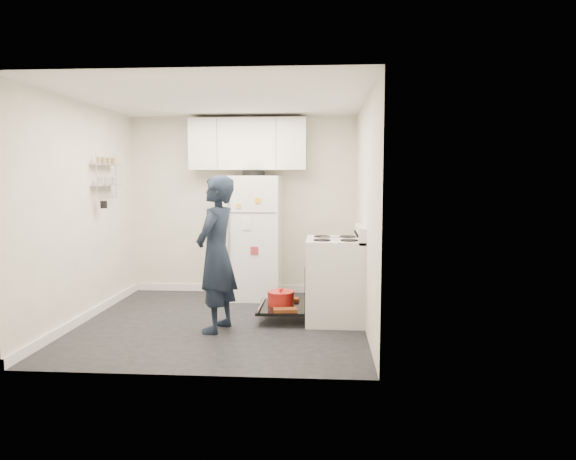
# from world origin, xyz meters

# --- Properties ---
(room) EXTENTS (3.21, 3.21, 2.51)m
(room) POSITION_xyz_m (-0.03, 0.03, 1.21)
(room) COLOR black
(room) RESTS_ON ground
(electric_range) EXTENTS (0.66, 0.76, 1.10)m
(electric_range) POSITION_xyz_m (1.26, 0.15, 0.47)
(electric_range) COLOR silver
(electric_range) RESTS_ON ground
(open_oven_door) EXTENTS (0.55, 0.70, 0.24)m
(open_oven_door) POSITION_xyz_m (0.66, 0.17, 0.20)
(open_oven_door) COLOR black
(open_oven_door) RESTS_ON ground
(refrigerator) EXTENTS (0.72, 0.74, 1.74)m
(refrigerator) POSITION_xyz_m (0.20, 1.25, 0.84)
(refrigerator) COLOR white
(refrigerator) RESTS_ON ground
(upper_cabinets) EXTENTS (1.60, 0.33, 0.70)m
(upper_cabinets) POSITION_xyz_m (0.10, 1.43, 2.10)
(upper_cabinets) COLOR silver
(upper_cabinets) RESTS_ON room
(wall_shelf_rack) EXTENTS (0.14, 0.60, 0.61)m
(wall_shelf_rack) POSITION_xyz_m (-1.52, 0.49, 1.68)
(wall_shelf_rack) COLOR #B2B2B7
(wall_shelf_rack) RESTS_ON room
(person) EXTENTS (0.53, 0.68, 1.67)m
(person) POSITION_xyz_m (0.01, -0.32, 0.83)
(person) COLOR black
(person) RESTS_ON ground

